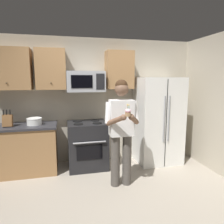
{
  "coord_description": "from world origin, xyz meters",
  "views": [
    {
      "loc": [
        -0.59,
        -2.62,
        1.76
      ],
      "look_at": [
        0.16,
        0.51,
        1.25
      ],
      "focal_mm": 33.0,
      "sensor_mm": 36.0,
      "label": 1
    }
  ],
  "objects_px": {
    "refrigerator": "(158,120)",
    "bowl_large_white": "(34,121)",
    "oven_range": "(87,145)",
    "person": "(122,127)",
    "microwave": "(86,81)",
    "knife_block": "(8,120)",
    "cupcake": "(128,112)"
  },
  "relations": [
    {
      "from": "refrigerator",
      "to": "bowl_large_white",
      "type": "relative_size",
      "value": 6.49
    },
    {
      "from": "oven_range",
      "to": "bowl_large_white",
      "type": "distance_m",
      "value": 1.12
    },
    {
      "from": "refrigerator",
      "to": "person",
      "type": "bearing_deg",
      "value": -141.7
    },
    {
      "from": "microwave",
      "to": "knife_block",
      "type": "bearing_deg",
      "value": -174.05
    },
    {
      "from": "refrigerator",
      "to": "knife_block",
      "type": "height_order",
      "value": "refrigerator"
    },
    {
      "from": "refrigerator",
      "to": "person",
      "type": "height_order",
      "value": "refrigerator"
    },
    {
      "from": "oven_range",
      "to": "cupcake",
      "type": "distance_m",
      "value": 1.52
    },
    {
      "from": "microwave",
      "to": "cupcake",
      "type": "relative_size",
      "value": 4.26
    },
    {
      "from": "microwave",
      "to": "bowl_large_white",
      "type": "bearing_deg",
      "value": -174.92
    },
    {
      "from": "bowl_large_white",
      "to": "person",
      "type": "xyz_separation_m",
      "value": [
        1.45,
        -0.89,
        0.01
      ]
    },
    {
      "from": "refrigerator",
      "to": "knife_block",
      "type": "bearing_deg",
      "value": 179.81
    },
    {
      "from": "oven_range",
      "to": "person",
      "type": "distance_m",
      "value": 1.11
    },
    {
      "from": "refrigerator",
      "to": "cupcake",
      "type": "xyz_separation_m",
      "value": [
        -1.04,
        -1.15,
        0.39
      ]
    },
    {
      "from": "microwave",
      "to": "knife_block",
      "type": "relative_size",
      "value": 2.31
    },
    {
      "from": "refrigerator",
      "to": "cupcake",
      "type": "relative_size",
      "value": 10.35
    },
    {
      "from": "refrigerator",
      "to": "person",
      "type": "relative_size",
      "value": 1.02
    },
    {
      "from": "microwave",
      "to": "refrigerator",
      "type": "xyz_separation_m",
      "value": [
        1.5,
        -0.16,
        -0.82
      ]
    },
    {
      "from": "bowl_large_white",
      "to": "person",
      "type": "bearing_deg",
      "value": -31.65
    },
    {
      "from": "refrigerator",
      "to": "person",
      "type": "xyz_separation_m",
      "value": [
        -1.04,
        -0.82,
        0.1
      ]
    },
    {
      "from": "oven_range",
      "to": "cupcake",
      "type": "relative_size",
      "value": 5.36
    },
    {
      "from": "refrigerator",
      "to": "bowl_large_white",
      "type": "height_order",
      "value": "refrigerator"
    },
    {
      "from": "refrigerator",
      "to": "bowl_large_white",
      "type": "bearing_deg",
      "value": 178.36
    },
    {
      "from": "knife_block",
      "to": "cupcake",
      "type": "xyz_separation_m",
      "value": [
        1.89,
        -1.16,
        0.26
      ]
    },
    {
      "from": "oven_range",
      "to": "person",
      "type": "height_order",
      "value": "person"
    },
    {
      "from": "knife_block",
      "to": "cupcake",
      "type": "distance_m",
      "value": 2.23
    },
    {
      "from": "refrigerator",
      "to": "bowl_large_white",
      "type": "xyz_separation_m",
      "value": [
        -2.48,
        0.07,
        0.09
      ]
    },
    {
      "from": "bowl_large_white",
      "to": "person",
      "type": "height_order",
      "value": "person"
    },
    {
      "from": "person",
      "to": "bowl_large_white",
      "type": "bearing_deg",
      "value": 148.35
    },
    {
      "from": "oven_range",
      "to": "knife_block",
      "type": "height_order",
      "value": "knife_block"
    },
    {
      "from": "oven_range",
      "to": "refrigerator",
      "type": "relative_size",
      "value": 0.52
    },
    {
      "from": "refrigerator",
      "to": "person",
      "type": "distance_m",
      "value": 1.33
    },
    {
      "from": "oven_range",
      "to": "knife_block",
      "type": "bearing_deg",
      "value": -178.82
    }
  ]
}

